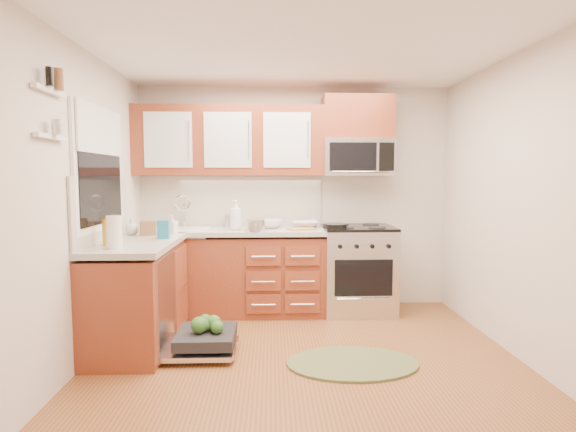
{
  "coord_description": "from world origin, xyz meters",
  "views": [
    {
      "loc": [
        -0.27,
        -3.4,
        1.49
      ],
      "look_at": [
        -0.11,
        0.85,
        1.12
      ],
      "focal_mm": 28.0,
      "sensor_mm": 36.0,
      "label": 1
    }
  ],
  "objects_px": {
    "upper_cabinets": "(229,141)",
    "microwave": "(357,157)",
    "bowl_a": "(305,224)",
    "skillet": "(335,226)",
    "stock_pot": "(255,225)",
    "paper_towel_roll": "(114,232)",
    "range": "(358,269)",
    "sink": "(180,241)",
    "cutting_board": "(301,229)",
    "rug": "(353,363)",
    "dishwasher": "(202,342)",
    "bowl_b": "(269,224)",
    "cup": "(313,223)"
  },
  "relations": [
    {
      "from": "paper_towel_roll",
      "to": "cup",
      "type": "xyz_separation_m",
      "value": [
        1.7,
        1.49,
        -0.09
      ]
    },
    {
      "from": "upper_cabinets",
      "to": "skillet",
      "type": "xyz_separation_m",
      "value": [
        1.12,
        -0.32,
        -0.9
      ]
    },
    {
      "from": "rug",
      "to": "stock_pot",
      "type": "bearing_deg",
      "value": 124.07
    },
    {
      "from": "range",
      "to": "rug",
      "type": "distance_m",
      "value": 1.51
    },
    {
      "from": "stock_pot",
      "to": "bowl_a",
      "type": "bearing_deg",
      "value": 29.65
    },
    {
      "from": "dishwasher",
      "to": "rug",
      "type": "relative_size",
      "value": 0.66
    },
    {
      "from": "microwave",
      "to": "rug",
      "type": "distance_m",
      "value": 2.3
    },
    {
      "from": "skillet",
      "to": "rug",
      "type": "bearing_deg",
      "value": -91.2
    },
    {
      "from": "sink",
      "to": "skillet",
      "type": "bearing_deg",
      "value": -5.71
    },
    {
      "from": "range",
      "to": "sink",
      "type": "bearing_deg",
      "value": -179.7
    },
    {
      "from": "stock_pot",
      "to": "cup",
      "type": "bearing_deg",
      "value": 32.71
    },
    {
      "from": "range",
      "to": "cutting_board",
      "type": "bearing_deg",
      "value": -170.05
    },
    {
      "from": "microwave",
      "to": "stock_pot",
      "type": "distance_m",
      "value": 1.36
    },
    {
      "from": "range",
      "to": "bowl_b",
      "type": "bearing_deg",
      "value": 175.61
    },
    {
      "from": "range",
      "to": "bowl_a",
      "type": "xyz_separation_m",
      "value": [
        -0.57,
        0.1,
        0.49
      ]
    },
    {
      "from": "upper_cabinets",
      "to": "bowl_a",
      "type": "xyz_separation_m",
      "value": [
        0.83,
        -0.05,
        -0.91
      ]
    },
    {
      "from": "stock_pot",
      "to": "rug",
      "type": "bearing_deg",
      "value": -55.93
    },
    {
      "from": "microwave",
      "to": "cutting_board",
      "type": "height_order",
      "value": "microwave"
    },
    {
      "from": "paper_towel_roll",
      "to": "bowl_b",
      "type": "height_order",
      "value": "paper_towel_roll"
    },
    {
      "from": "skillet",
      "to": "stock_pot",
      "type": "xyz_separation_m",
      "value": [
        -0.83,
        -0.04,
        0.01
      ]
    },
    {
      "from": "skillet",
      "to": "stock_pot",
      "type": "bearing_deg",
      "value": -177.59
    },
    {
      "from": "upper_cabinets",
      "to": "microwave",
      "type": "height_order",
      "value": "upper_cabinets"
    },
    {
      "from": "rug",
      "to": "cutting_board",
      "type": "height_order",
      "value": "cutting_board"
    },
    {
      "from": "range",
      "to": "upper_cabinets",
      "type": "bearing_deg",
      "value": 174.11
    },
    {
      "from": "microwave",
      "to": "dishwasher",
      "type": "xyz_separation_m",
      "value": [
        -1.54,
        -1.25,
        -1.6
      ]
    },
    {
      "from": "microwave",
      "to": "dishwasher",
      "type": "bearing_deg",
      "value": -140.93
    },
    {
      "from": "sink",
      "to": "cup",
      "type": "distance_m",
      "value": 1.47
    },
    {
      "from": "skillet",
      "to": "cutting_board",
      "type": "relative_size",
      "value": 0.92
    },
    {
      "from": "cutting_board",
      "to": "paper_towel_roll",
      "type": "distance_m",
      "value": 1.95
    },
    {
      "from": "microwave",
      "to": "rug",
      "type": "height_order",
      "value": "microwave"
    },
    {
      "from": "stock_pot",
      "to": "bowl_b",
      "type": "distance_m",
      "value": 0.32
    },
    {
      "from": "dishwasher",
      "to": "cup",
      "type": "relative_size",
      "value": 6.53
    },
    {
      "from": "range",
      "to": "bowl_a",
      "type": "height_order",
      "value": "bowl_a"
    },
    {
      "from": "paper_towel_roll",
      "to": "cup",
      "type": "distance_m",
      "value": 2.26
    },
    {
      "from": "dishwasher",
      "to": "skillet",
      "type": "distance_m",
      "value": 1.81
    },
    {
      "from": "sink",
      "to": "bowl_a",
      "type": "xyz_separation_m",
      "value": [
        1.36,
        0.11,
        0.16
      ]
    },
    {
      "from": "upper_cabinets",
      "to": "range",
      "type": "distance_m",
      "value": 1.99
    },
    {
      "from": "upper_cabinets",
      "to": "range",
      "type": "height_order",
      "value": "upper_cabinets"
    },
    {
      "from": "sink",
      "to": "cutting_board",
      "type": "distance_m",
      "value": 1.31
    },
    {
      "from": "sink",
      "to": "rug",
      "type": "relative_size",
      "value": 0.59
    },
    {
      "from": "dishwasher",
      "to": "bowl_b",
      "type": "height_order",
      "value": "bowl_b"
    },
    {
      "from": "upper_cabinets",
      "to": "bowl_a",
      "type": "height_order",
      "value": "upper_cabinets"
    },
    {
      "from": "upper_cabinets",
      "to": "sink",
      "type": "distance_m",
      "value": 1.21
    },
    {
      "from": "paper_towel_roll",
      "to": "bowl_b",
      "type": "xyz_separation_m",
      "value": [
        1.21,
        1.37,
        -0.08
      ]
    },
    {
      "from": "rug",
      "to": "stock_pot",
      "type": "height_order",
      "value": "stock_pot"
    },
    {
      "from": "skillet",
      "to": "paper_towel_roll",
      "type": "xyz_separation_m",
      "value": [
        -1.9,
        -1.12,
        0.08
      ]
    },
    {
      "from": "skillet",
      "to": "cup",
      "type": "height_order",
      "value": "cup"
    },
    {
      "from": "microwave",
      "to": "rug",
      "type": "bearing_deg",
      "value": -101.34
    },
    {
      "from": "microwave",
      "to": "bowl_b",
      "type": "bearing_deg",
      "value": -177.33
    },
    {
      "from": "dishwasher",
      "to": "bowl_b",
      "type": "distance_m",
      "value": 1.59
    }
  ]
}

